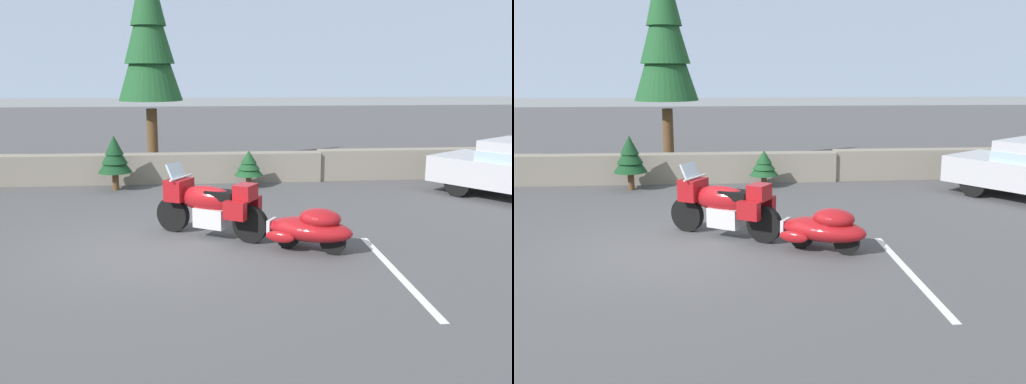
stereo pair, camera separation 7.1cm
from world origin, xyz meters
TOP-DOWN VIEW (x-y plane):
  - ground_plane at (0.00, 0.00)m, footprint 80.00×80.00m
  - stone_guard_wall at (-0.14, 5.99)m, footprint 24.00×0.61m
  - distant_ridgeline at (0.00, 95.99)m, footprint 240.00×80.00m
  - touring_motorcycle at (0.91, 0.68)m, footprint 2.05×1.44m
  - car_shaped_trailer at (2.59, -0.34)m, footprint 2.07×1.45m
  - pine_tree_tall at (-0.76, 7.96)m, footprint 1.91×1.91m
  - pine_sapling_near at (-1.47, 5.09)m, footprint 0.85×0.85m
  - pine_sapling_farther at (1.97, 5.16)m, footprint 0.76×0.76m
  - parking_stripe_marker at (3.71, -1.50)m, footprint 0.12×3.60m

SIDE VIEW (x-z plane):
  - ground_plane at x=0.00m, z-range 0.00..0.00m
  - parking_stripe_marker at x=3.71m, z-range 0.00..0.01m
  - stone_guard_wall at x=-0.14m, z-range -0.01..0.82m
  - car_shaped_trailer at x=2.59m, z-range 0.03..0.79m
  - pine_sapling_farther at x=1.97m, z-range 0.12..1.10m
  - touring_motorcycle at x=0.91m, z-range -0.04..1.29m
  - pine_sapling_near at x=-1.47m, z-range 0.18..1.59m
  - pine_tree_tall at x=-0.76m, z-range 0.82..7.36m
  - distant_ridgeline at x=0.00m, z-range 0.00..16.00m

